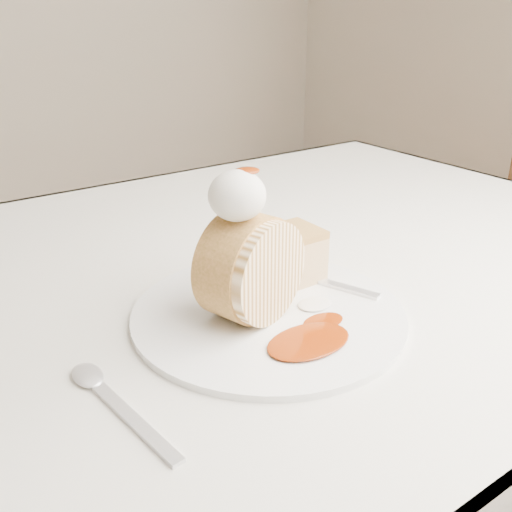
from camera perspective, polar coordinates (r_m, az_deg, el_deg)
table at (r=0.81m, az=-3.94°, el=-6.84°), size 1.40×0.90×0.75m
plate at (r=0.64m, az=1.25°, el=-5.77°), size 0.31×0.31×0.01m
roulade_slice at (r=0.61m, az=-0.48°, el=-1.21°), size 0.13×0.09×0.11m
cake_chunk at (r=0.70m, az=3.50°, el=-0.20°), size 0.07×0.06×0.06m
whipped_cream at (r=0.57m, az=-1.90°, el=6.05°), size 0.06×0.06×0.05m
caramel_drizzle at (r=0.57m, az=-1.00°, el=9.12°), size 0.03×0.02×0.01m
caramel_pool at (r=0.58m, az=5.28°, el=-8.47°), size 0.10×0.06×0.00m
fork at (r=0.70m, az=7.29°, el=-2.72°), size 0.09×0.18×0.00m
spoon at (r=0.51m, az=-12.00°, el=-15.90°), size 0.04×0.16×0.00m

